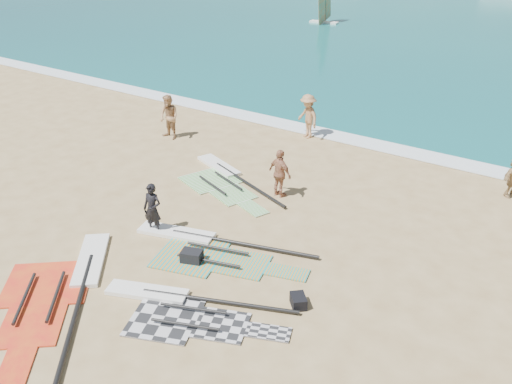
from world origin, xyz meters
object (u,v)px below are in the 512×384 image
Objects in this scene: gear_bag_near at (192,257)px; beachgoer_left at (169,117)px; rig_orange at (204,247)px; gear_bag_far at (298,301)px; rig_red at (64,287)px; person_wetsuit at (152,209)px; rig_grey at (178,308)px; rig_green at (224,178)px; beachgoer_mid at (308,116)px; beachgoer_back at (280,173)px.

beachgoer_left is at bearing 135.51° from gear_bag_near.
rig_orange is 3.01× the size of beachgoer_left.
gear_bag_far reaches higher than rig_orange.
rig_red is 3.65m from person_wetsuit.
beachgoer_left reaches higher than person_wetsuit.
gear_bag_near reaches higher than rig_orange.
rig_red is 6.28m from gear_bag_far.
rig_green is at bearing 97.16° from rig_grey.
beachgoer_mid reaches higher than rig_green.
gear_bag_far reaches higher than rig_grey.
rig_grey is 10.16× the size of gear_bag_far.
beachgoer_left is (-10.80, 7.13, 0.82)m from gear_bag_far.
rig_red is at bearing -100.30° from person_wetsuit.
beachgoer_mid reaches higher than rig_grey.
beachgoer_left reaches higher than gear_bag_far.
beachgoer_mid is at bearing 118.71° from gear_bag_far.
rig_grey is at bearing 114.81° from beachgoer_back.
rig_grey is 2.97× the size of beachgoer_back.
gear_bag_far is 0.26× the size of beachgoer_left.
gear_bag_far is (2.45, 1.85, 0.11)m from rig_grey.
gear_bag_near is at bearing -37.05° from beachgoer_left.
beachgoer_left is 6.09m from beachgoer_mid.
rig_green is 0.89× the size of rig_orange.
rig_green is 2.99× the size of beachgoer_back.
rig_orange is (2.48, -4.21, 0.00)m from rig_green.
rig_red is at bearing -55.05° from beachgoer_left.
beachgoer_left is 1.00× the size of beachgoer_mid.
beachgoer_mid reaches higher than gear_bag_near.
beachgoer_left is (-4.59, 2.13, 0.93)m from rig_green.
person_wetsuit is at bearing 163.16° from gear_bag_near.
rig_green is 5.14m from beachgoer_left.
gear_bag_far is at bearing 15.39° from rig_grey.
gear_bag_far is at bearing -17.82° from rig_green.
beachgoer_mid is (4.96, 3.54, 0.00)m from beachgoer_left.
beachgoer_back is at bearing 74.55° from rig_orange.
rig_orange is 1.00× the size of rig_red.
rig_red is (-3.11, -1.07, 0.00)m from rig_grey.
rig_grey is 2.66× the size of beachgoer_mid.
gear_bag_far is 0.29× the size of beachgoer_back.
beachgoer_mid is at bearing -55.33° from beachgoer_back.
beachgoer_mid is (-3.39, 12.51, 0.93)m from rig_grey.
beachgoer_back is (-0.01, 4.25, 0.83)m from rig_orange.
beachgoer_mid is (0.37, 5.67, 0.93)m from rig_green.
rig_grey is 4.12m from person_wetsuit.
rig_red is at bearing -124.27° from gear_bag_near.
rig_orange is 0.79m from gear_bag_near.
beachgoer_back reaches higher than rig_orange.
rig_orange is at bearing -38.49° from rig_green.
gear_bag_near is 0.34× the size of beachgoer_back.
gear_bag_far is 0.26× the size of beachgoer_mid.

